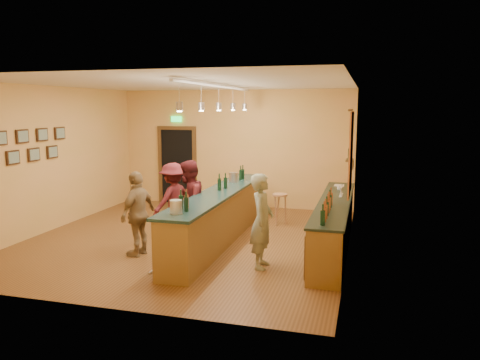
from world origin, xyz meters
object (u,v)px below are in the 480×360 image
(customer_b, at_px, (138,214))
(customer_a, at_px, (189,202))
(customer_c, at_px, (173,200))
(bar_stool, at_px, (280,200))
(tasting_bar, at_px, (219,213))
(bartender, at_px, (262,221))
(back_counter, at_px, (334,223))

(customer_b, bearing_deg, customer_a, 154.84)
(customer_a, xyz_separation_m, customer_b, (-0.63, -0.93, -0.06))
(customer_c, relative_size, bar_stool, 2.15)
(tasting_bar, bearing_deg, bar_stool, 61.01)
(bartender, height_order, customer_c, bartender)
(tasting_bar, bearing_deg, bartender, -47.76)
(tasting_bar, relative_size, bar_stool, 6.94)
(bartender, relative_size, customer_a, 0.96)
(tasting_bar, relative_size, customer_c, 3.23)
(customer_a, distance_m, customer_c, 0.68)
(bar_stool, bearing_deg, tasting_bar, -118.99)
(bartender, relative_size, customer_b, 1.03)
(bar_stool, bearing_deg, bartender, -85.35)
(bartender, xyz_separation_m, customer_b, (-2.36, 0.06, -0.03))
(back_counter, bearing_deg, bar_stool, 132.00)
(bartender, bearing_deg, customer_b, 85.53)
(customer_c, bearing_deg, back_counter, 114.91)
(customer_b, distance_m, bar_stool, 3.62)
(customer_a, xyz_separation_m, bar_stool, (1.48, 1.99, -0.26))
(customer_c, bearing_deg, bartender, 81.58)
(tasting_bar, distance_m, customer_b, 1.72)
(back_counter, height_order, customer_a, customer_a)
(back_counter, bearing_deg, bartender, -127.00)
(tasting_bar, distance_m, customer_a, 0.67)
(back_counter, bearing_deg, customer_c, -179.09)
(bartender, bearing_deg, back_counter, -39.99)
(back_counter, distance_m, customer_a, 2.91)
(bartender, bearing_deg, customer_a, 57.09)
(back_counter, relative_size, customer_a, 2.69)
(back_counter, relative_size, customer_c, 2.88)
(customer_b, height_order, customer_c, same)
(customer_a, distance_m, bar_stool, 2.50)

